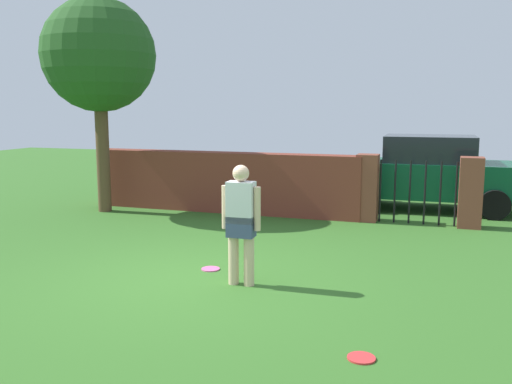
{
  "coord_description": "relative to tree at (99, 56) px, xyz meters",
  "views": [
    {
      "loc": [
        3.22,
        -6.68,
        2.36
      ],
      "look_at": [
        0.36,
        1.71,
        1.0
      ],
      "focal_mm": 38.73,
      "sensor_mm": 36.0,
      "label": 1
    }
  ],
  "objects": [
    {
      "name": "brick_wall",
      "position": [
        2.6,
        0.83,
        -2.8
      ],
      "size": [
        6.29,
        0.5,
        1.36
      ],
      "primitive_type": "cube",
      "color": "brown",
      "rests_on": "ground"
    },
    {
      "name": "frisbee_pink",
      "position": [
        4.15,
        -3.48,
        -3.47
      ],
      "size": [
        0.27,
        0.27,
        0.02
      ],
      "primitive_type": "cylinder",
      "color": "pink",
      "rests_on": "ground"
    },
    {
      "name": "car",
      "position": [
        7.01,
        2.62,
        -2.61
      ],
      "size": [
        4.24,
        2.01,
        1.72
      ],
      "rotation": [
        0.0,
        0.0,
        3.17
      ],
      "color": "#0C4C2D",
      "rests_on": "ground"
    },
    {
      "name": "frisbee_red",
      "position": [
        6.67,
        -5.7,
        -3.47
      ],
      "size": [
        0.27,
        0.27,
        0.02
      ],
      "primitive_type": "cylinder",
      "color": "red",
      "rests_on": "ground"
    },
    {
      "name": "ground_plane",
      "position": [
        4.1,
        -4.02,
        -3.48
      ],
      "size": [
        40.0,
        40.0,
        0.0
      ],
      "primitive_type": "plane",
      "color": "#336623"
    },
    {
      "name": "person",
      "position": [
        4.82,
        -3.98,
        -2.58
      ],
      "size": [
        0.54,
        0.23,
        1.62
      ],
      "rotation": [
        0.0,
        0.0,
        0.02
      ],
      "color": "beige",
      "rests_on": "ground"
    },
    {
      "name": "tree",
      "position": [
        0.0,
        0.0,
        0.0
      ],
      "size": [
        2.5,
        2.5,
        4.76
      ],
      "color": "brown",
      "rests_on": "ground"
    },
    {
      "name": "fence_gate",
      "position": [
        6.85,
        0.83,
        -2.78
      ],
      "size": [
        2.46,
        0.44,
        1.4
      ],
      "color": "brown",
      "rests_on": "ground"
    }
  ]
}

